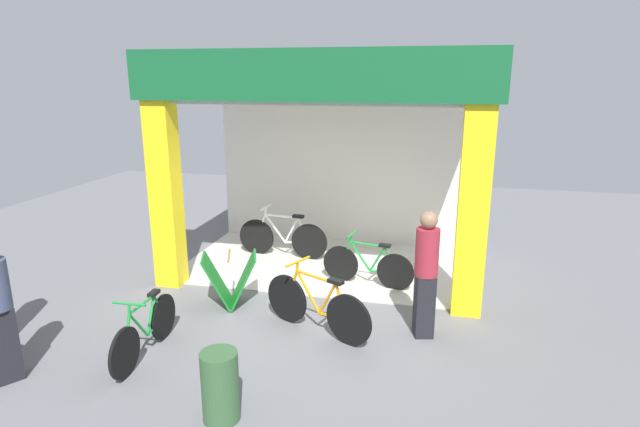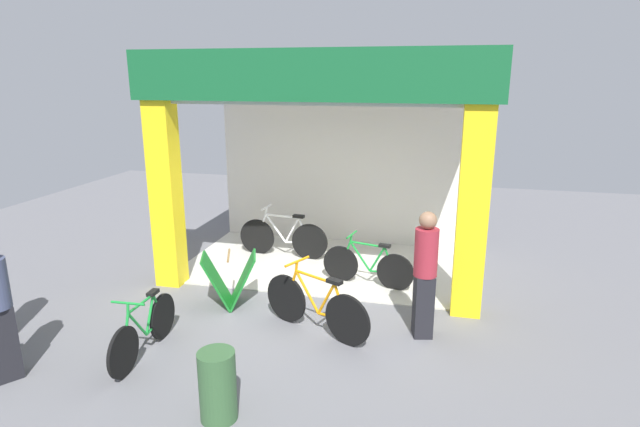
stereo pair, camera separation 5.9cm
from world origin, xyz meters
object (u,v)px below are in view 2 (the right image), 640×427
object	(u,v)px
sandwich_board_sign	(230,280)
bicycle_inside_1	(283,237)
bicycle_inside_0	(368,266)
bicycle_parked_0	(316,306)
bicycle_parked_1	(144,330)
trash_bin	(218,386)
pedestrian_2	(425,273)

from	to	relation	value
sandwich_board_sign	bicycle_inside_1	bearing A→B (deg)	86.76
bicycle_inside_0	bicycle_parked_0	world-z (taller)	bicycle_parked_0
bicycle_parked_1	sandwich_board_sign	xyz separation A→B (m)	(0.45, 1.57, 0.07)
bicycle_inside_0	trash_bin	xyz separation A→B (m)	(-0.94, -3.70, 0.03)
bicycle_inside_1	trash_bin	bearing A→B (deg)	-80.23
bicycle_inside_0	pedestrian_2	size ratio (longest dim) A/B	0.90
bicycle_inside_0	bicycle_inside_1	bearing A→B (deg)	150.27
sandwich_board_sign	trash_bin	world-z (taller)	sandwich_board_sign
bicycle_inside_1	sandwich_board_sign	bearing A→B (deg)	-93.24
bicycle_parked_1	trash_bin	bearing A→B (deg)	-33.41
bicycle_parked_0	pedestrian_2	bearing A→B (deg)	11.36
bicycle_inside_1	bicycle_parked_0	xyz separation A→B (m)	(1.32, -2.74, -0.00)
bicycle_inside_1	sandwich_board_sign	distance (m)	2.22
bicycle_parked_0	sandwich_board_sign	distance (m)	1.53
bicycle_inside_1	bicycle_parked_0	world-z (taller)	bicycle_inside_1
bicycle_inside_1	bicycle_parked_0	size ratio (longest dim) A/B	1.11
bicycle_inside_1	bicycle_parked_1	world-z (taller)	bicycle_inside_1
pedestrian_2	trash_bin	world-z (taller)	pedestrian_2
bicycle_parked_0	trash_bin	bearing A→B (deg)	-104.45
sandwich_board_sign	bicycle_inside_0	bearing A→B (deg)	33.00
pedestrian_2	trash_bin	xyz separation A→B (m)	(-1.89, -2.24, -0.50)
bicycle_inside_0	sandwich_board_sign	size ratio (longest dim) A/B	1.64
bicycle_inside_0	bicycle_parked_0	size ratio (longest dim) A/B	0.96
sandwich_board_sign	pedestrian_2	bearing A→B (deg)	-4.87
bicycle_parked_0	trash_bin	xyz separation A→B (m)	(-0.51, -1.97, -0.01)
bicycle_inside_0	pedestrian_2	bearing A→B (deg)	-57.03
bicycle_inside_0	bicycle_inside_1	distance (m)	2.02
trash_bin	bicycle_parked_0	bearing A→B (deg)	75.55
bicycle_parked_1	pedestrian_2	size ratio (longest dim) A/B	0.89
bicycle_parked_1	bicycle_inside_0	bearing A→B (deg)	50.26
bicycle_inside_0	sandwich_board_sign	bearing A→B (deg)	-147.00
bicycle_inside_1	trash_bin	distance (m)	4.77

